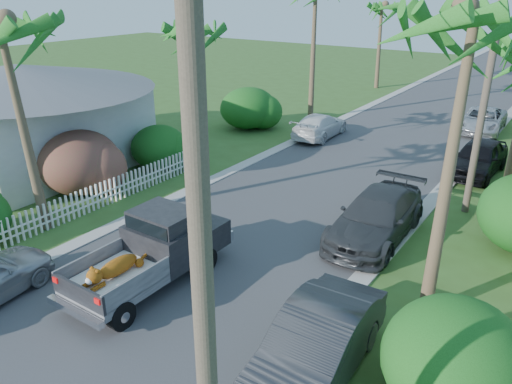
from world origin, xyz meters
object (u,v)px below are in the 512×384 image
Objects in this scene: palm_l_a at (4,21)px; utility_pole_b at (487,89)px; palm_l_d at (383,5)px; palm_r_a at (474,11)px; pickup_truck at (158,247)px; parked_car_rn at (316,347)px; utility_pole_a at (203,300)px; palm_l_b at (192,27)px; parked_car_lf at (320,126)px; house_left at (24,119)px; parked_car_rd at (482,120)px; parked_car_rf at (478,158)px; parked_car_rm at (376,217)px.

utility_pole_b reaches higher than palm_l_a.
palm_r_a reaches higher than palm_l_d.
palm_l_d is 30.80m from palm_r_a.
palm_l_d is at bearing 100.87° from pickup_truck.
palm_r_a is (1.30, 3.83, 6.65)m from parked_car_rn.
pickup_truck is at bearing 140.35° from utility_pole_a.
utility_pole_b is (11.80, 10.00, -2.33)m from palm_l_a.
palm_r_a is at bearing -24.61° from palm_l_b.
utility_pole_a reaches higher than palm_r_a.
house_left reaches higher than parked_car_lf.
pickup_truck reaches higher than parked_car_rd.
parked_car_rn is 0.58× the size of palm_l_a.
palm_l_d reaches higher than parked_car_rf.
palm_l_a is 15.64m from utility_pole_b.
palm_l_a is 12.86m from palm_r_a.
palm_l_d is at bearing 119.95° from utility_pole_b.
pickup_truck is at bearing -108.21° from parked_car_rf.
parked_car_rd is at bearing 79.24° from pickup_truck.
palm_l_d reaches higher than house_left.
parked_car_lf is 0.60× the size of palm_l_b.
house_left is (-6.50, -27.00, -4.32)m from palm_l_d.
parked_car_rn is 34.31m from palm_l_d.
utility_pole_a is (6.17, -5.11, 3.59)m from pickup_truck.
utility_pole_b is at bearing 145.48° from parked_car_lf.
palm_l_b reaches higher than pickup_truck.
parked_car_rm is 12.03m from parked_car_lf.
palm_r_a is (1.30, -11.43, 6.66)m from parked_car_rf.
parked_car_rm reaches higher than parked_car_rd.
pickup_truck is 13.07m from house_left.
parked_car_rm is 1.17× the size of parked_car_rf.
utility_pole_b is (2.00, 3.97, 3.84)m from parked_car_rm.
utility_pole_a is (11.80, -5.00, -2.33)m from palm_l_a.
parked_car_lf is at bearing 80.58° from palm_l_a.
parked_car_rn is 7.78m from palm_r_a.
palm_l_b is 12.54m from utility_pole_b.
parked_car_rn is at bearing -15.01° from house_left.
parked_car_rn is at bearing -70.13° from palm_l_d.
parked_car_rn reaches higher than parked_car_rd.
utility_pole_a is (-0.70, -8.00, -2.82)m from palm_r_a.
parked_car_rm is at bearing -92.65° from parked_car_rd.
palm_r_a is 0.97× the size of utility_pole_b.
palm_l_d is at bearing 109.96° from parked_car_rm.
palm_l_a is at bearing -30.47° from house_left.
house_left reaches higher than parked_car_rm.
parked_car_rm is 1.10× the size of parked_car_rd.
parked_car_rm is 7.80m from palm_r_a.
pickup_truck is 0.59× the size of palm_r_a.
palm_r_a is (12.80, -28.00, 0.98)m from palm_l_d.
parked_car_rf is at bearing 97.72° from utility_pole_b.
palm_l_a is (-2.60, -15.67, 6.29)m from parked_car_lf.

